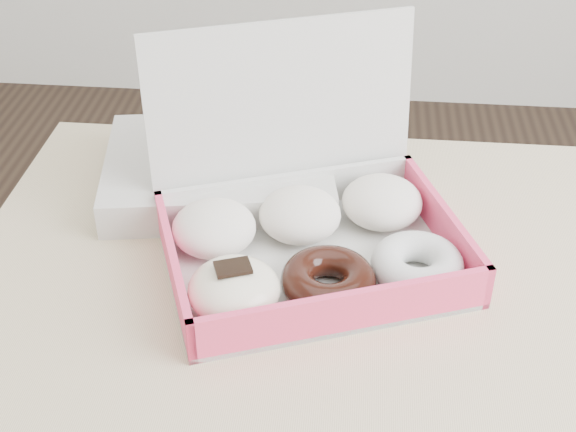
{
  "coord_description": "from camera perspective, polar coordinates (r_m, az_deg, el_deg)",
  "views": [
    {
      "loc": [
        -0.17,
        -0.59,
        1.31
      ],
      "look_at": [
        -0.24,
        0.12,
        0.8
      ],
      "focal_mm": 50.0,
      "sensor_mm": 36.0,
      "label": 1
    }
  ],
  "objects": [
    {
      "name": "table",
      "position": [
        0.88,
        15.35,
        -12.53
      ],
      "size": [
        1.2,
        0.8,
        0.75
      ],
      "color": "tan",
      "rests_on": "ground"
    },
    {
      "name": "newspapers",
      "position": [
        1.02,
        -4.98,
        3.34
      ],
      "size": [
        0.31,
        0.26,
        0.04
      ],
      "primitive_type": "cube",
      "rotation": [
        0.0,
        0.0,
        0.16
      ],
      "color": "silver",
      "rests_on": "table"
    },
    {
      "name": "donut_box",
      "position": [
        0.88,
        1.27,
        -1.02
      ],
      "size": [
        0.39,
        0.36,
        0.23
      ],
      "rotation": [
        0.0,
        0.0,
        0.36
      ],
      "color": "silver",
      "rests_on": "table"
    }
  ]
}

